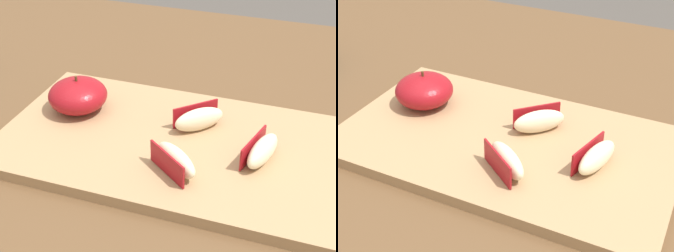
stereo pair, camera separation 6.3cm
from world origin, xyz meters
TOP-DOWN VIEW (x-y plane):
  - dining_table at (0.00, 0.00)m, footprint 1.42×0.99m
  - cutting_board at (0.05, -0.04)m, footprint 0.45×0.26m
  - apple_half_skin_up at (-0.10, -0.01)m, footprint 0.08×0.08m
  - apple_wedge_front at (0.08, 0.00)m, footprint 0.07×0.07m
  - apple_wedge_near_knife at (0.08, -0.10)m, footprint 0.07×0.06m
  - apple_wedge_right at (0.17, -0.04)m, footprint 0.04×0.08m

SIDE VIEW (x-z plane):
  - dining_table at x=0.00m, z-range 0.29..1.06m
  - cutting_board at x=0.05m, z-range 0.77..0.78m
  - apple_wedge_front at x=0.08m, z-range 0.78..0.82m
  - apple_wedge_near_knife at x=0.08m, z-range 0.78..0.82m
  - apple_wedge_right at x=0.17m, z-range 0.78..0.82m
  - apple_half_skin_up at x=-0.10m, z-range 0.78..0.83m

